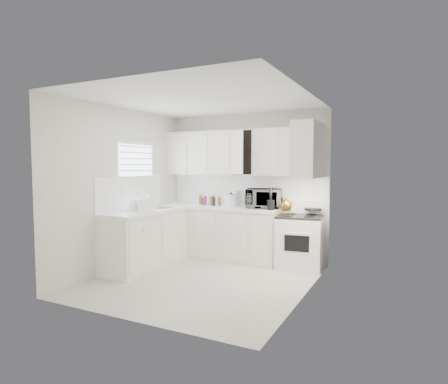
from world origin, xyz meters
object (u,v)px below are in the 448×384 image
Objects in this scene: microwave at (264,196)px; rice_cooker at (231,199)px; utensil_crock at (271,198)px; stove at (299,234)px; dish_rack at (141,204)px; tea_kettle at (286,205)px.

microwave is 0.62m from rice_cooker.
microwave is 0.33m from utensil_crock.
dish_rack reaches higher than stove.
microwave is 2.37× the size of rice_cooker.
rice_cooker is at bearing 170.80° from stove.
rice_cooker is (-1.26, 0.04, 0.52)m from stove.
dish_rack is (-1.58, -1.31, -0.09)m from microwave.
utensil_crock reaches higher than rice_cooker.
tea_kettle is 0.52m from microwave.
utensil_crock is (-0.43, -0.19, 0.60)m from stove.
stove is at bearing -1.13° from rice_cooker.
microwave reaches higher than stove.
stove is 2.79× the size of utensil_crock.
stove is 2.61m from dish_rack.
microwave is 1.43× the size of dish_rack.
stove is 4.79× the size of tea_kettle.
microwave reaches higher than rice_cooker.
rice_cooker is at bearing 72.02° from dish_rack.
rice_cooker is at bearing 164.09° from utensil_crock.
rice_cooker reaches higher than tea_kettle.
utensil_crock is 2.09m from dish_rack.
rice_cooker is 1.62m from dish_rack.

